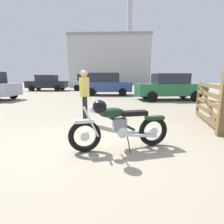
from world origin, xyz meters
TOP-DOWN VIEW (x-y plane):
  - ground_plane at (0.00, 0.00)m, footprint 80.00×80.00m
  - vintage_motorcycle at (0.33, -0.43)m, footprint 2.03×0.88m
  - timber_gate at (3.03, 1.44)m, footprint 0.56×2.52m
  - bystander at (-0.75, 1.58)m, footprint 0.30×0.43m
  - dark_sedan_left at (-0.82, 10.60)m, footprint 3.96×1.94m
  - silver_sedan_mid at (3.48, 7.67)m, footprint 4.37×2.30m
  - blue_hatchback_right at (-2.65, 15.47)m, footprint 4.78×2.13m
  - pale_sedan_back at (-7.62, 14.99)m, footprint 4.26×2.04m
  - industrial_building at (-2.07, 36.92)m, footprint 17.04×9.58m

SIDE VIEW (x-z plane):
  - ground_plane at x=0.00m, z-range 0.00..0.00m
  - vintage_motorcycle at x=0.33m, z-range -0.04..1.03m
  - timber_gate at x=3.03m, z-range -0.10..1.50m
  - silver_sedan_mid at x=3.48m, z-range 0.00..1.67m
  - pale_sedan_back at x=-7.62m, z-range 0.00..1.67m
  - dark_sedan_left at x=-0.82m, z-range 0.03..1.81m
  - blue_hatchback_right at x=-2.65m, z-range 0.07..1.81m
  - bystander at x=-0.75m, z-range 0.19..1.85m
  - industrial_building at x=-2.07m, z-range -4.20..14.43m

